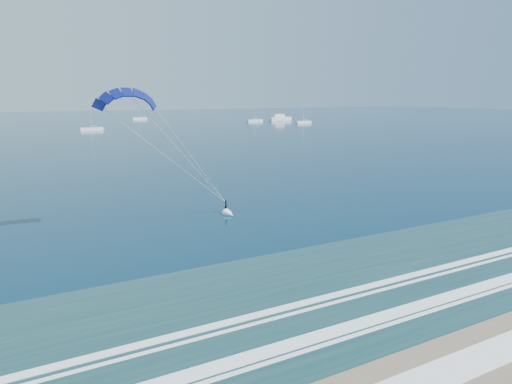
{
  "coord_description": "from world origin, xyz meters",
  "views": [
    {
      "loc": [
        -21.26,
        -13.94,
        13.67
      ],
      "look_at": [
        1.1,
        27.13,
        3.82
      ],
      "focal_mm": 32.0,
      "sensor_mm": 36.0,
      "label": 1
    }
  ],
  "objects_px": {
    "motor_yacht": "(280,118)",
    "sailboat_3": "(91,129)",
    "sailboat_6": "(303,122)",
    "kitesurfer_rig": "(181,152)",
    "sailboat_5": "(255,121)",
    "sailboat_4": "(139,118)"
  },
  "relations": [
    {
      "from": "motor_yacht",
      "to": "sailboat_3",
      "type": "height_order",
      "value": "sailboat_3"
    },
    {
      "from": "motor_yacht",
      "to": "sailboat_6",
      "type": "bearing_deg",
      "value": -96.39
    },
    {
      "from": "kitesurfer_rig",
      "to": "sailboat_5",
      "type": "relative_size",
      "value": 1.37
    },
    {
      "from": "motor_yacht",
      "to": "sailboat_5",
      "type": "bearing_deg",
      "value": -167.22
    },
    {
      "from": "motor_yacht",
      "to": "sailboat_3",
      "type": "xyz_separation_m",
      "value": [
        -107.35,
        -29.37,
        -0.75
      ]
    },
    {
      "from": "motor_yacht",
      "to": "kitesurfer_rig",
      "type": "bearing_deg",
      "value": -124.28
    },
    {
      "from": "sailboat_5",
      "to": "sailboat_3",
      "type": "bearing_deg",
      "value": -164.18
    },
    {
      "from": "motor_yacht",
      "to": "sailboat_3",
      "type": "bearing_deg",
      "value": -164.7
    },
    {
      "from": "sailboat_3",
      "to": "sailboat_4",
      "type": "bearing_deg",
      "value": 63.24
    },
    {
      "from": "kitesurfer_rig",
      "to": "sailboat_3",
      "type": "relative_size",
      "value": 1.38
    },
    {
      "from": "motor_yacht",
      "to": "sailboat_6",
      "type": "distance_m",
      "value": 28.55
    },
    {
      "from": "kitesurfer_rig",
      "to": "motor_yacht",
      "type": "xyz_separation_m",
      "value": [
        121.52,
        178.24,
        -6.39
      ]
    },
    {
      "from": "sailboat_4",
      "to": "sailboat_6",
      "type": "distance_m",
      "value": 101.23
    },
    {
      "from": "sailboat_5",
      "to": "motor_yacht",
      "type": "bearing_deg",
      "value": 12.78
    },
    {
      "from": "motor_yacht",
      "to": "sailboat_5",
      "type": "distance_m",
      "value": 19.0
    },
    {
      "from": "sailboat_5",
      "to": "sailboat_6",
      "type": "xyz_separation_m",
      "value": [
        15.34,
        -24.16,
        -0.0
      ]
    },
    {
      "from": "motor_yacht",
      "to": "sailboat_5",
      "type": "xyz_separation_m",
      "value": [
        -18.52,
        -4.2,
        -0.75
      ]
    },
    {
      "from": "sailboat_4",
      "to": "sailboat_6",
      "type": "xyz_separation_m",
      "value": [
        64.2,
        -78.27,
        0.0
      ]
    },
    {
      "from": "motor_yacht",
      "to": "sailboat_3",
      "type": "relative_size",
      "value": 1.09
    },
    {
      "from": "motor_yacht",
      "to": "sailboat_5",
      "type": "relative_size",
      "value": 1.09
    },
    {
      "from": "sailboat_3",
      "to": "sailboat_5",
      "type": "distance_m",
      "value": 92.33
    },
    {
      "from": "kitesurfer_rig",
      "to": "motor_yacht",
      "type": "height_order",
      "value": "kitesurfer_rig"
    }
  ]
}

